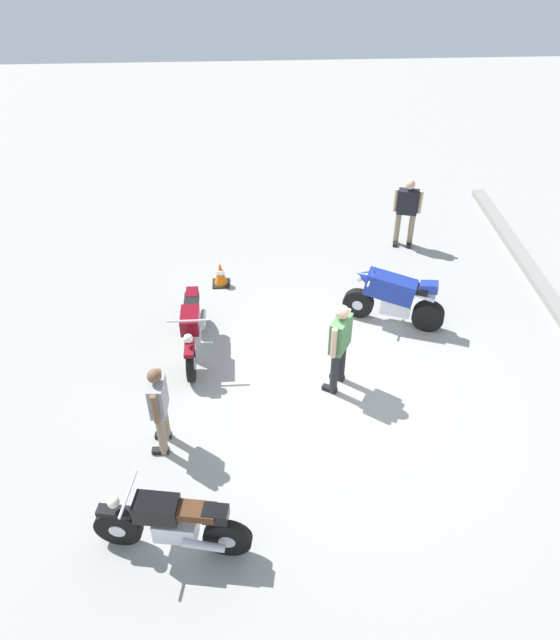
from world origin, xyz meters
TOP-DOWN VIEW (x-y plane):
  - ground_plane at (0.00, 0.00)m, footprint 40.00×40.00m
  - motorcycle_maroon_cruiser at (-1.06, -2.56)m, footprint 2.09×0.70m
  - motorcycle_blue_sportbike at (-1.71, 1.22)m, footprint 0.95×1.89m
  - motorcycle_black_cruiser at (2.95, -2.58)m, footprint 0.76×2.08m
  - person_in_gray_shirt at (1.18, -2.88)m, footprint 0.62×0.32m
  - person_in_black_shirt at (-4.60, 2.07)m, footprint 0.40×0.63m
  - person_in_green_shirt at (0.01, -0.06)m, footprint 0.62×0.49m
  - traffic_cone at (-3.18, -2.12)m, footprint 0.36×0.36m

SIDE VIEW (x-z plane):
  - ground_plane at x=0.00m, z-range 0.00..0.00m
  - traffic_cone at x=-3.18m, z-range 0.00..0.53m
  - motorcycle_maroon_cruiser at x=-1.06m, z-range -0.02..1.06m
  - motorcycle_black_cruiser at x=2.95m, z-range -0.02..1.06m
  - motorcycle_blue_sportbike at x=-1.71m, z-range 0.02..1.17m
  - person_in_gray_shirt at x=1.18m, z-range 0.09..1.66m
  - person_in_black_shirt at x=-4.60m, z-range 0.10..1.71m
  - person_in_green_shirt at x=0.01m, z-range 0.13..1.84m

